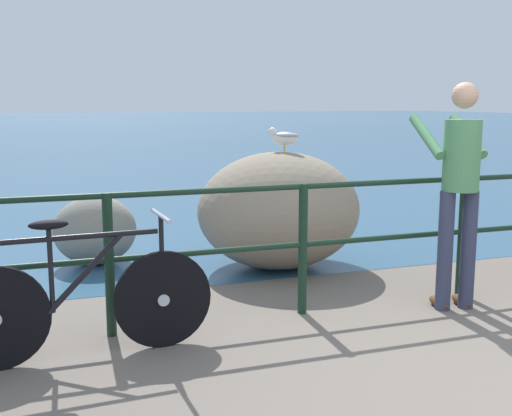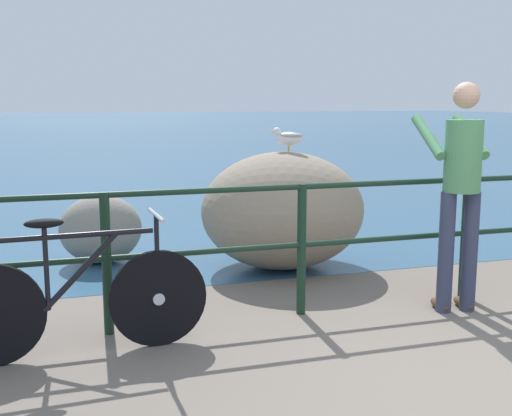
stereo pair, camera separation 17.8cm
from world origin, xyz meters
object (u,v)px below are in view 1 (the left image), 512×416
at_px(breakwater_boulder_left, 95,230).
at_px(seagull, 284,137).
at_px(bicycle, 83,300).
at_px(breakwater_boulder_main, 279,210).
at_px(person_at_railing, 459,185).

distance_m(breakwater_boulder_left, seagull, 2.12).
height_order(bicycle, breakwater_boulder_left, bicycle).
bearing_deg(bicycle, breakwater_boulder_left, 80.47).
bearing_deg(breakwater_boulder_main, breakwater_boulder_left, 157.08).
height_order(person_at_railing, breakwater_boulder_left, person_at_railing).
xyz_separation_m(person_at_railing, seagull, (-0.80, 1.67, 0.30)).
height_order(person_at_railing, breakwater_boulder_main, person_at_railing).
relative_size(bicycle, breakwater_boulder_left, 2.05).
xyz_separation_m(person_at_railing, breakwater_boulder_left, (-2.57, 2.37, -0.64)).
distance_m(breakwater_boulder_main, seagull, 0.72).
height_order(bicycle, breakwater_boulder_main, breakwater_boulder_main).
distance_m(bicycle, person_at_railing, 2.93).
bearing_deg(person_at_railing, bicycle, 98.66).
height_order(bicycle, person_at_railing, person_at_railing).
relative_size(breakwater_boulder_main, seagull, 5.01).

